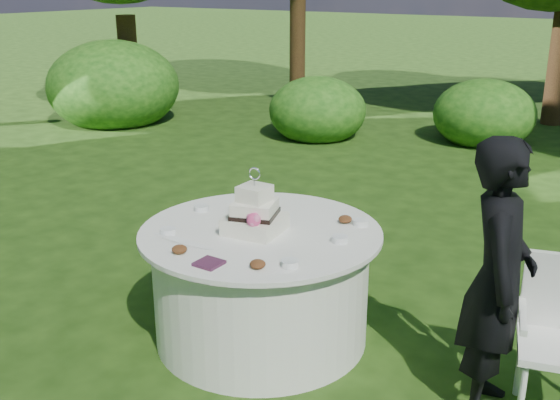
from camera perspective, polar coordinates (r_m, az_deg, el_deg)
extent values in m
plane|color=#1B360E|center=(4.53, -1.61, -11.72)|extent=(80.00, 80.00, 0.00)
cube|color=#471E39|center=(3.71, -6.20, -5.49)|extent=(0.14, 0.14, 0.02)
ellipsoid|color=white|center=(4.04, -8.49, -3.56)|extent=(0.48, 0.07, 0.01)
imported|color=black|center=(3.68, 18.44, -6.63)|extent=(0.50, 0.64, 1.56)
cylinder|color=white|center=(4.36, -1.66, -7.52)|extent=(1.40, 1.40, 0.74)
cylinder|color=white|center=(4.20, -1.70, -2.80)|extent=(1.56, 1.56, 0.03)
cube|color=white|center=(4.15, -2.20, -2.11)|extent=(0.37, 0.37, 0.11)
cube|color=white|center=(4.12, -2.21, -0.81)|extent=(0.33, 0.33, 0.11)
cube|color=white|center=(4.08, -2.23, 0.51)|extent=(0.18, 0.18, 0.11)
cube|color=black|center=(4.13, -2.21, -1.27)|extent=(0.34, 0.34, 0.04)
sphere|color=#DD4181|center=(3.98, -2.31, -1.76)|extent=(0.09, 0.09, 0.09)
cylinder|color=silver|center=(4.06, -2.24, 1.51)|extent=(0.01, 0.01, 0.05)
torus|color=silver|center=(4.04, -2.25, 2.33)|extent=(0.08, 0.03, 0.08)
cylinder|color=white|center=(3.80, 20.26, -15.90)|extent=(0.04, 0.04, 0.42)
cylinder|color=silver|center=(4.10, 20.15, -13.16)|extent=(0.04, 0.04, 0.42)
cube|color=white|center=(3.75, 20.39, -9.42)|extent=(0.14, 0.39, 0.04)
cylinder|color=white|center=(4.29, 7.06, -1.96)|extent=(0.10, 0.10, 0.04)
cylinder|color=white|center=(4.71, -1.59, 0.07)|extent=(0.10, 0.10, 0.04)
cylinder|color=white|center=(4.01, 5.23, -3.41)|extent=(0.10, 0.10, 0.04)
cylinder|color=white|center=(4.56, -6.87, -0.70)|extent=(0.10, 0.10, 0.04)
cylinder|color=white|center=(3.66, 0.87, -5.55)|extent=(0.10, 0.10, 0.04)
cylinder|color=white|center=(4.17, -9.75, -2.72)|extent=(0.10, 0.10, 0.04)
ellipsoid|color=#562D16|center=(4.33, 5.70, -1.67)|extent=(0.09, 0.09, 0.05)
ellipsoid|color=#562D16|center=(3.88, -8.76, -4.26)|extent=(0.09, 0.09, 0.05)
ellipsoid|color=#562D16|center=(3.64, -1.96, -5.60)|extent=(0.09, 0.09, 0.05)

